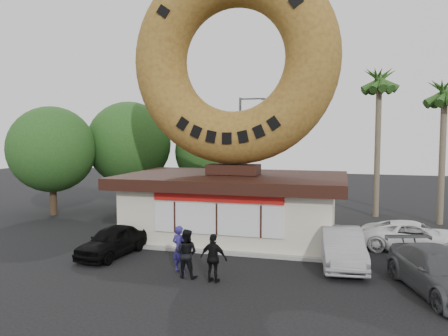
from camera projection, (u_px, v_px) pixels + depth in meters
ground at (196, 273)px, 16.76m from camera, size 90.00×90.00×0.00m
donut_shop at (233, 204)px, 22.37m from camera, size 11.20×7.20×3.80m
giant_donut at (234, 60)px, 21.81m from camera, size 10.50×2.68×10.50m
tree_west at (129, 144)px, 31.39m from camera, size 6.00×6.00×7.65m
tree_mid at (210, 152)px, 31.92m from camera, size 5.20×5.20×6.63m
tree_far at (52, 149)px, 28.49m from camera, size 5.60×5.60×7.14m
palm_near at (379, 85)px, 27.59m from camera, size 2.60×2.60×9.75m
palm_far at (445, 97)px, 25.30m from camera, size 2.60×2.60×8.75m
street_lamp at (242, 145)px, 32.28m from camera, size 2.11×0.20×8.00m
person_left at (179, 249)px, 16.89m from camera, size 0.77×0.62×1.82m
person_center at (186, 253)px, 16.25m from camera, size 0.92×0.74×1.82m
person_right at (214, 258)px, 15.70m from camera, size 1.10×0.60×1.77m
car_black at (112, 241)px, 19.15m from camera, size 1.98×4.02×1.32m
car_silver at (342, 247)px, 17.74m from camera, size 2.06×4.70×1.50m
car_grey at (440, 272)px, 14.63m from camera, size 3.50×5.46×1.47m
car_white at (415, 236)px, 19.98m from camera, size 4.93×2.58×1.33m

